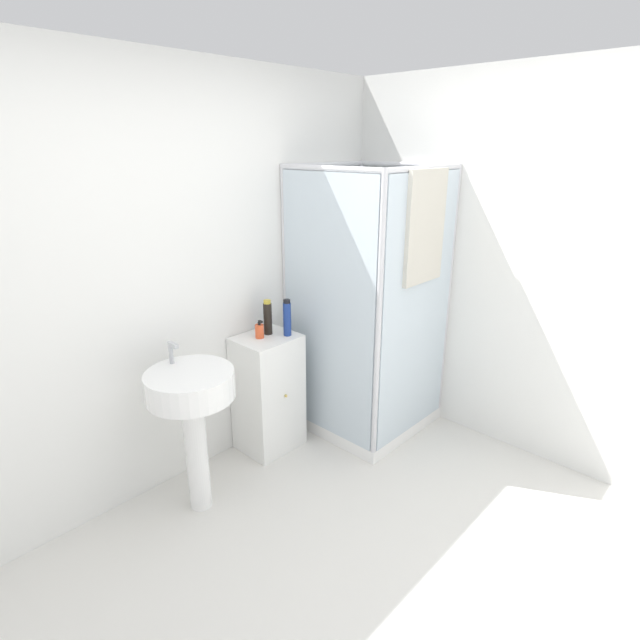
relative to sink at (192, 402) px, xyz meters
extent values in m
plane|color=silver|center=(0.20, -1.32, -0.69)|extent=(12.00, 12.00, 0.00)
cube|color=white|center=(0.20, 0.38, 0.56)|extent=(6.40, 0.06, 2.50)
cube|color=white|center=(1.90, -1.32, 0.56)|extent=(0.06, 6.40, 2.50)
cube|color=white|center=(1.44, -0.08, -0.64)|extent=(0.86, 0.86, 0.09)
cylinder|color=silver|center=(1.86, 0.34, 0.27)|extent=(0.04, 0.04, 1.91)
cylinder|color=silver|center=(1.03, 0.34, 0.27)|extent=(0.04, 0.04, 1.91)
cylinder|color=silver|center=(1.86, -0.49, 0.27)|extent=(0.04, 0.04, 1.91)
cylinder|color=silver|center=(1.03, -0.49, 0.27)|extent=(0.04, 0.04, 1.91)
cylinder|color=silver|center=(1.44, -0.49, 1.20)|extent=(0.83, 0.04, 0.04)
cylinder|color=silver|center=(1.44, 0.34, 1.20)|extent=(0.83, 0.04, 0.04)
cylinder|color=silver|center=(1.03, -0.08, 1.20)|extent=(0.04, 0.83, 0.04)
cylinder|color=silver|center=(1.86, -0.08, 1.20)|extent=(0.04, 0.83, 0.04)
cube|color=silver|center=(1.44, -0.50, 0.29)|extent=(0.79, 0.01, 1.78)
cube|color=silver|center=(1.02, -0.08, 0.29)|extent=(0.01, 0.79, 1.78)
cylinder|color=#B7BABF|center=(1.66, 0.27, 0.12)|extent=(0.02, 0.02, 1.43)
cylinder|color=#B7BABF|center=(1.66, 0.22, 0.85)|extent=(0.07, 0.07, 0.04)
cube|color=beige|center=(1.44, -0.52, 0.85)|extent=(0.40, 0.03, 0.71)
cube|color=white|center=(0.70, 0.18, -0.27)|extent=(0.40, 0.34, 0.83)
sphere|color=gold|center=(0.70, 0.00, -0.23)|extent=(0.02, 0.02, 0.02)
cylinder|color=white|center=(0.00, 0.00, -0.33)|extent=(0.13, 0.13, 0.72)
cylinder|color=white|center=(0.00, 0.00, 0.11)|extent=(0.48, 0.48, 0.15)
cylinder|color=#B7BABF|center=(0.00, 0.17, 0.25)|extent=(0.02, 0.02, 0.13)
cube|color=#B7BABF|center=(0.00, 0.13, 0.30)|extent=(0.02, 0.07, 0.02)
cylinder|color=#E5562D|center=(0.66, 0.20, 0.18)|extent=(0.06, 0.06, 0.09)
cylinder|color=black|center=(0.66, 0.20, 0.24)|extent=(0.02, 0.02, 0.02)
cube|color=black|center=(0.66, 0.18, 0.26)|extent=(0.01, 0.03, 0.01)
cylinder|color=black|center=(0.75, 0.21, 0.25)|extent=(0.06, 0.06, 0.21)
cylinder|color=gold|center=(0.75, 0.21, 0.36)|extent=(0.05, 0.05, 0.02)
cylinder|color=navy|center=(0.82, 0.10, 0.25)|extent=(0.05, 0.05, 0.22)
cylinder|color=black|center=(0.82, 0.10, 0.38)|extent=(0.04, 0.04, 0.02)
camera|label=1|loc=(-1.29, -2.18, 1.35)|focal=28.00mm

